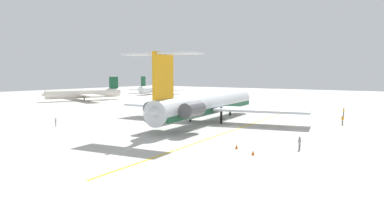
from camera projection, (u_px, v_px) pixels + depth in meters
The scene contains 12 objects.
ground at pixel (232, 128), 64.85m from camera, with size 316.85×316.85×0.00m, color #B7B5AD.
main_jetliner at pixel (206, 105), 72.01m from camera, with size 44.88×39.76×13.08m.
airliner_mid_right at pixel (82, 94), 129.76m from camera, with size 27.23×27.36×8.38m.
airliner_far_right at pixel (156, 89), 171.30m from camera, with size 27.62×27.52×8.29m.
ground_crew_near_nose at pixel (56, 121), 66.40m from camera, with size 0.31×0.34×1.70m.
ground_crew_near_tail at pixel (343, 119), 69.15m from camera, with size 0.30×0.37×1.76m.
ground_crew_portside at pixel (300, 141), 46.79m from camera, with size 0.32×0.32×1.66m.
ground_crew_starboard at pixel (344, 111), 83.49m from camera, with size 0.44×0.29×1.79m.
safety_cone_nose at pixel (253, 153), 43.62m from camera, with size 0.40×0.40×0.55m, color #EA590F.
safety_cone_wingtip at pixel (237, 147), 47.20m from camera, with size 0.40×0.40×0.55m, color #EA590F.
safety_cone_tail at pixel (200, 107), 101.75m from camera, with size 0.40×0.40×0.55m, color #EA590F.
taxiway_centreline at pixel (248, 125), 68.44m from camera, with size 81.40×0.36×0.01m, color gold.
Camera 1 is at (-56.79, -30.86, 9.79)m, focal length 34.11 mm.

